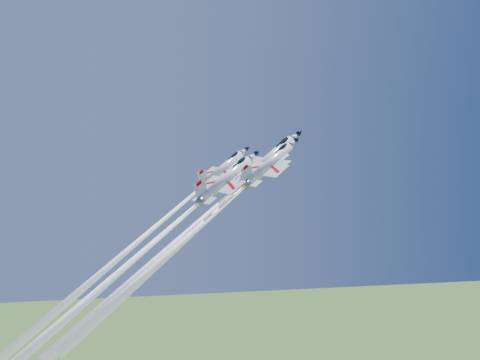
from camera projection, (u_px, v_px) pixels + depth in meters
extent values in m
cylinder|color=silver|center=(269.00, 160.00, 105.70)|extent=(9.44, 7.32, 12.48)
cone|color=silver|center=(294.00, 137.00, 109.40)|extent=(3.84, 3.44, 3.55)
cone|color=black|center=(300.00, 132.00, 110.26)|extent=(1.93, 1.73, 1.79)
cone|color=slate|center=(244.00, 182.00, 102.29)|extent=(3.21, 3.00, 2.55)
ellipsoid|color=black|center=(284.00, 142.00, 107.74)|extent=(3.58, 2.47, 2.99)
cube|color=black|center=(278.00, 145.00, 106.84)|extent=(1.21, 0.66, 1.05)
cube|color=silver|center=(265.00, 165.00, 105.20)|extent=(8.21, 11.34, 4.03)
cube|color=silver|center=(273.00, 153.00, 108.11)|extent=(3.46, 2.42, 2.45)
cube|color=silver|center=(283.00, 154.00, 105.89)|extent=(3.46, 2.42, 2.45)
cube|color=silver|center=(248.00, 179.00, 102.83)|extent=(4.37, 6.19, 2.11)
cube|color=silver|center=(245.00, 171.00, 102.16)|extent=(3.85, 2.12, 4.39)
cube|color=#AA080B|center=(243.00, 163.00, 101.63)|extent=(1.44, 0.80, 1.34)
cube|color=black|center=(271.00, 164.00, 106.16)|extent=(8.95, 3.89, 7.01)
sphere|color=white|center=(243.00, 183.00, 102.16)|extent=(1.31, 1.19, 1.17)
cone|color=white|center=(154.00, 262.00, 91.73)|extent=(25.55, 18.42, 38.29)
cylinder|color=silver|center=(222.00, 169.00, 104.32)|extent=(7.15, 5.54, 9.46)
cone|color=silver|center=(243.00, 152.00, 107.12)|extent=(2.91, 2.61, 2.69)
cone|color=black|center=(248.00, 148.00, 107.77)|extent=(1.46, 1.31, 1.35)
cone|color=slate|center=(202.00, 187.00, 101.73)|extent=(2.43, 2.28, 1.93)
ellipsoid|color=black|center=(235.00, 155.00, 105.87)|extent=(2.71, 1.87, 2.27)
cube|color=black|center=(230.00, 158.00, 105.18)|extent=(0.91, 0.50, 0.79)
cube|color=silver|center=(219.00, 173.00, 103.94)|extent=(6.22, 8.59, 3.05)
cube|color=silver|center=(226.00, 164.00, 106.14)|extent=(2.62, 1.83, 1.86)
cube|color=silver|center=(233.00, 165.00, 104.46)|extent=(2.62, 1.83, 1.86)
cube|color=silver|center=(205.00, 185.00, 102.14)|extent=(3.31, 4.69, 1.60)
cube|color=silver|center=(203.00, 178.00, 101.63)|extent=(2.92, 1.60, 3.33)
cube|color=#AA080B|center=(201.00, 172.00, 101.23)|extent=(1.09, 0.60, 1.02)
cube|color=black|center=(224.00, 173.00, 104.67)|extent=(6.78, 2.95, 5.31)
sphere|color=white|center=(201.00, 188.00, 101.63)|extent=(0.99, 0.90, 0.89)
cone|color=white|center=(109.00, 266.00, 91.40)|extent=(24.48, 17.50, 37.17)
cylinder|color=silver|center=(269.00, 164.00, 96.54)|extent=(7.85, 6.09, 10.38)
cone|color=silver|center=(292.00, 143.00, 99.61)|extent=(3.19, 2.86, 2.96)
cone|color=black|center=(298.00, 139.00, 100.33)|extent=(1.61, 1.44, 1.49)
cone|color=slate|center=(246.00, 185.00, 93.70)|extent=(2.67, 2.50, 2.12)
ellipsoid|color=black|center=(283.00, 148.00, 98.24)|extent=(2.98, 2.06, 2.49)
cube|color=black|center=(278.00, 151.00, 97.48)|extent=(1.00, 0.55, 0.87)
cube|color=silver|center=(265.00, 169.00, 96.12)|extent=(6.83, 9.43, 3.35)
cube|color=silver|center=(273.00, 158.00, 98.54)|extent=(2.87, 2.01, 2.04)
cube|color=silver|center=(282.00, 159.00, 96.69)|extent=(2.87, 2.01, 2.04)
cube|color=silver|center=(250.00, 182.00, 94.15)|extent=(3.64, 5.15, 1.75)
cube|color=silver|center=(247.00, 174.00, 93.59)|extent=(3.20, 1.76, 3.65)
cube|color=#AA080B|center=(245.00, 167.00, 93.15)|extent=(1.19, 0.66, 1.12)
cube|color=black|center=(271.00, 168.00, 96.92)|extent=(7.44, 3.23, 5.83)
sphere|color=white|center=(245.00, 186.00, 93.59)|extent=(1.09, 0.99, 0.98)
cone|color=white|center=(162.00, 261.00, 84.53)|extent=(22.10, 15.90, 33.19)
cylinder|color=silver|center=(226.00, 180.00, 94.42)|extent=(8.18, 6.34, 10.82)
cone|color=silver|center=(252.00, 157.00, 97.63)|extent=(3.32, 2.98, 3.08)
cone|color=black|center=(258.00, 152.00, 98.38)|extent=(1.67, 1.50, 1.55)
cone|color=slate|center=(200.00, 202.00, 91.46)|extent=(2.78, 2.60, 2.21)
ellipsoid|color=black|center=(241.00, 162.00, 96.20)|extent=(3.11, 2.14, 2.59)
cube|color=black|center=(235.00, 165.00, 95.41)|extent=(1.05, 0.58, 0.91)
cube|color=silver|center=(222.00, 185.00, 93.99)|extent=(7.12, 9.83, 3.49)
cube|color=silver|center=(231.00, 172.00, 96.51)|extent=(2.99, 2.10, 2.12)
cube|color=silver|center=(239.00, 174.00, 94.59)|extent=(2.99, 2.10, 2.12)
cube|color=silver|center=(204.00, 199.00, 91.94)|extent=(3.79, 5.37, 1.83)
cube|color=silver|center=(201.00, 191.00, 91.35)|extent=(3.34, 1.83, 3.80)
cube|color=#AA080B|center=(199.00, 183.00, 90.90)|extent=(1.24, 0.69, 1.16)
cube|color=black|center=(228.00, 184.00, 94.83)|extent=(7.75, 3.37, 6.07)
sphere|color=white|center=(199.00, 203.00, 91.35)|extent=(1.14, 1.03, 1.02)
cone|color=white|center=(80.00, 307.00, 79.77)|extent=(27.72, 19.82, 42.06)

